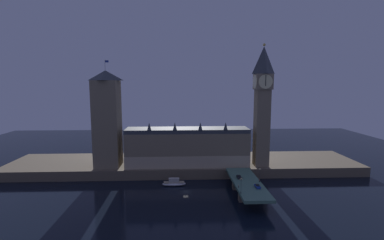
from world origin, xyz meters
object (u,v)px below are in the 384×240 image
victoria_tower (107,119)px  boat_upstream (174,183)px  pedestrian_mid_walk (259,180)px  street_lamp_near (241,184)px  pedestrian_near_rail (239,186)px  street_lamp_mid (260,173)px  car_southbound_lead (257,186)px  clock_tower (262,102)px  car_northbound_lead (239,177)px

victoria_tower → boat_upstream: size_ratio=4.97×
pedestrian_mid_walk → street_lamp_near: bearing=-131.7°
pedestrian_near_rail → street_lamp_near: street_lamp_near is taller
victoria_tower → street_lamp_mid: victoria_tower is taller
pedestrian_near_rail → street_lamp_mid: bearing=33.1°
car_southbound_lead → street_lamp_near: 12.01m
victoria_tower → boat_upstream: bearing=-26.6°
pedestrian_mid_walk → boat_upstream: size_ratio=0.13×
clock_tower → street_lamp_near: size_ratio=10.19×
clock_tower → street_lamp_near: clock_tower is taller
street_lamp_mid → boat_upstream: 46.05m
car_southbound_lead → street_lamp_mid: (3.36, 8.11, 3.57)m
victoria_tower → pedestrian_mid_walk: bearing=-22.9°
clock_tower → boat_upstream: size_ratio=5.72×
street_lamp_mid → street_lamp_near: bearing=-130.7°
victoria_tower → street_lamp_mid: bearing=-22.2°
car_northbound_lead → street_lamp_mid: bearing=-29.1°
pedestrian_near_rail → street_lamp_mid: (12.26, 8.00, 3.39)m
pedestrian_mid_walk → boat_upstream: (-42.51, 14.81, -6.04)m
pedestrian_near_rail → boat_upstream: size_ratio=0.12×
pedestrian_mid_walk → clock_tower: bearing=72.9°
car_northbound_lead → pedestrian_near_rail: pedestrian_near_rail is taller
victoria_tower → pedestrian_mid_walk: size_ratio=38.24×
clock_tower → street_lamp_mid: (-9.32, -30.55, -33.20)m
street_lamp_near → pedestrian_mid_walk: bearing=48.3°
car_southbound_lead → pedestrian_mid_walk: pedestrian_mid_walk is taller
victoria_tower → boat_upstream: victoria_tower is taller
pedestrian_mid_walk → street_lamp_mid: 3.52m
pedestrian_near_rail → street_lamp_near: (-0.40, -6.72, 3.61)m
car_southbound_lead → pedestrian_near_rail: size_ratio=2.99×
car_northbound_lead → street_lamp_near: street_lamp_near is taller
clock_tower → pedestrian_mid_walk: size_ratio=43.94×
clock_tower → pedestrian_mid_walk: bearing=-107.1°
pedestrian_near_rail → victoria_tower: bearing=149.3°
car_southbound_lead → pedestrian_near_rail: pedestrian_near_rail is taller
street_lamp_mid → pedestrian_mid_walk: bearing=-112.3°
pedestrian_near_rail → car_northbound_lead: bearing=77.3°
pedestrian_mid_walk → street_lamp_mid: size_ratio=0.24×
car_northbound_lead → pedestrian_mid_walk: pedestrian_mid_walk is taller
victoria_tower → car_northbound_lead: (73.38, -28.56, -26.96)m
clock_tower → car_northbound_lead: (-18.61, -25.37, -36.71)m
car_northbound_lead → boat_upstream: car_northbound_lead is taller
street_lamp_near → street_lamp_mid: 19.41m
pedestrian_mid_walk → street_lamp_near: size_ratio=0.23×
clock_tower → victoria_tower: clock_tower is taller
car_southbound_lead → boat_upstream: 45.60m
clock_tower → pedestrian_near_rail: bearing=-119.2°
pedestrian_mid_walk → boat_upstream: pedestrian_mid_walk is taller
car_southbound_lead → pedestrian_mid_walk: size_ratio=2.87×
pedestrian_near_rail → pedestrian_mid_walk: size_ratio=0.96×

